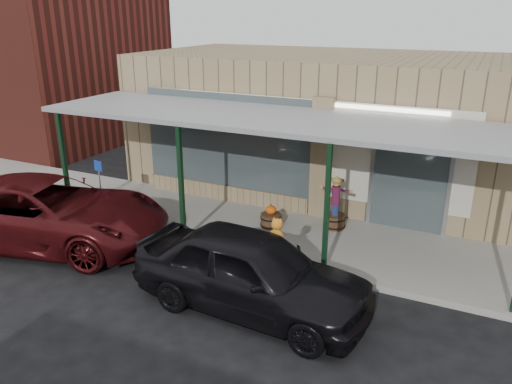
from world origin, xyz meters
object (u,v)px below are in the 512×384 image
at_px(parked_sedan, 251,271).
at_px(car_maroon, 47,212).
at_px(barrel_scarecrow, 335,211).
at_px(barrel_pumpkin, 271,219).
at_px(handicap_sign, 99,178).

relative_size(parked_sedan, car_maroon, 0.81).
height_order(parked_sedan, car_maroon, car_maroon).
height_order(barrel_scarecrow, barrel_pumpkin, barrel_scarecrow).
distance_m(barrel_scarecrow, barrel_pumpkin, 1.66).
bearing_deg(parked_sedan, handicap_sign, 70.55).
xyz_separation_m(handicap_sign, car_maroon, (0.12, -2.02, -0.25)).
bearing_deg(car_maroon, barrel_scarecrow, -73.87).
relative_size(barrel_pumpkin, parked_sedan, 0.13).
bearing_deg(barrel_scarecrow, parked_sedan, -92.84).
relative_size(barrel_scarecrow, handicap_sign, 0.99).
xyz_separation_m(handicap_sign, parked_sedan, (5.92, -2.48, -0.27)).
xyz_separation_m(barrel_pumpkin, car_maroon, (-4.70, -2.94, 0.45)).
bearing_deg(parked_sedan, barrel_scarecrow, -2.54).
xyz_separation_m(barrel_scarecrow, barrel_pumpkin, (-1.51, -0.65, -0.25)).
bearing_deg(barrel_scarecrow, car_maroon, -146.93).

